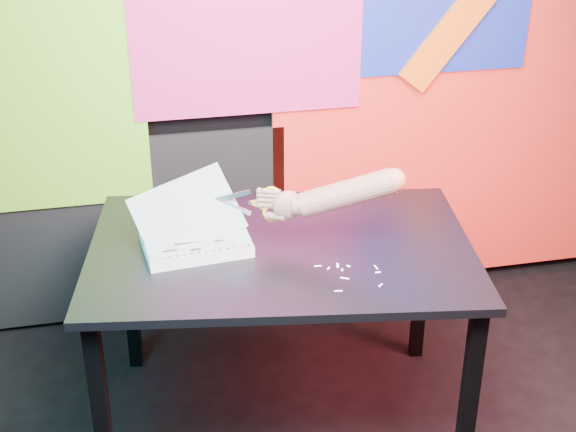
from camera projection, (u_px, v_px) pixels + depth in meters
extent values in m
cube|color=black|center=(306.00, 12.00, 3.27)|extent=(3.00, 0.01, 2.70)
cube|color=red|center=(447.00, 119.00, 3.59)|extent=(1.60, 0.02, 1.60)
cube|color=#D42A75|center=(247.00, 18.00, 3.18)|extent=(0.95, 0.02, 0.80)
cube|color=#6EC526|center=(48.00, 91.00, 3.14)|extent=(0.75, 0.02, 1.00)
cube|color=black|center=(139.00, 229.00, 3.50)|extent=(1.30, 0.02, 0.85)
cube|color=black|center=(102.00, 415.00, 2.55)|extent=(0.06, 0.06, 0.72)
cube|color=black|center=(130.00, 290.00, 3.22)|extent=(0.06, 0.06, 0.72)
cube|color=black|center=(469.00, 400.00, 2.61)|extent=(0.06, 0.06, 0.72)
cube|color=black|center=(421.00, 281.00, 3.28)|extent=(0.06, 0.06, 0.72)
cube|color=black|center=(281.00, 249.00, 2.75)|extent=(1.43, 1.06, 0.03)
cube|color=beige|center=(196.00, 242.00, 2.72)|extent=(0.37, 0.29, 0.04)
cube|color=silver|center=(195.00, 237.00, 2.71)|extent=(0.37, 0.29, 0.00)
cube|color=silver|center=(195.00, 235.00, 2.71)|extent=(0.37, 0.27, 0.11)
cube|color=silver|center=(191.00, 227.00, 2.71)|extent=(0.39, 0.26, 0.18)
cube|color=silver|center=(187.00, 213.00, 2.70)|extent=(0.40, 0.23, 0.26)
cylinder|color=black|center=(155.00, 259.00, 2.57)|extent=(0.01, 0.01, 0.00)
cylinder|color=black|center=(162.00, 258.00, 2.57)|extent=(0.01, 0.01, 0.00)
cylinder|color=black|center=(170.00, 257.00, 2.58)|extent=(0.01, 0.01, 0.00)
cylinder|color=black|center=(177.00, 256.00, 2.59)|extent=(0.01, 0.01, 0.00)
cylinder|color=black|center=(184.00, 255.00, 2.59)|extent=(0.01, 0.01, 0.00)
cylinder|color=black|center=(192.00, 254.00, 2.60)|extent=(0.01, 0.01, 0.00)
cylinder|color=black|center=(199.00, 253.00, 2.61)|extent=(0.01, 0.01, 0.00)
cylinder|color=black|center=(206.00, 252.00, 2.61)|extent=(0.01, 0.01, 0.00)
cylinder|color=black|center=(213.00, 251.00, 2.62)|extent=(0.01, 0.01, 0.00)
cylinder|color=black|center=(220.00, 249.00, 2.63)|extent=(0.01, 0.01, 0.00)
cylinder|color=black|center=(228.00, 248.00, 2.63)|extent=(0.01, 0.01, 0.00)
cylinder|color=black|center=(235.00, 247.00, 2.64)|extent=(0.01, 0.01, 0.00)
cylinder|color=black|center=(242.00, 246.00, 2.64)|extent=(0.01, 0.01, 0.00)
cylinder|color=black|center=(249.00, 245.00, 2.65)|extent=(0.01, 0.01, 0.00)
cylinder|color=black|center=(144.00, 228.00, 2.76)|extent=(0.01, 0.01, 0.00)
cylinder|color=black|center=(151.00, 227.00, 2.77)|extent=(0.01, 0.01, 0.00)
cylinder|color=black|center=(158.00, 226.00, 2.78)|extent=(0.01, 0.01, 0.00)
cylinder|color=black|center=(165.00, 225.00, 2.78)|extent=(0.01, 0.01, 0.00)
cylinder|color=black|center=(171.00, 224.00, 2.79)|extent=(0.01, 0.01, 0.00)
cylinder|color=black|center=(178.00, 223.00, 2.80)|extent=(0.01, 0.01, 0.00)
cylinder|color=black|center=(185.00, 222.00, 2.80)|extent=(0.01, 0.01, 0.00)
cylinder|color=black|center=(192.00, 221.00, 2.81)|extent=(0.01, 0.01, 0.00)
cylinder|color=black|center=(198.00, 220.00, 2.82)|extent=(0.01, 0.01, 0.00)
cylinder|color=black|center=(205.00, 219.00, 2.82)|extent=(0.01, 0.01, 0.00)
cylinder|color=black|center=(212.00, 218.00, 2.83)|extent=(0.01, 0.01, 0.00)
cylinder|color=black|center=(218.00, 217.00, 2.84)|extent=(0.01, 0.01, 0.00)
cylinder|color=black|center=(225.00, 216.00, 2.84)|extent=(0.01, 0.01, 0.00)
cylinder|color=black|center=(231.00, 216.00, 2.85)|extent=(0.01, 0.01, 0.00)
cube|color=black|center=(169.00, 234.00, 2.72)|extent=(0.06, 0.02, 0.00)
cube|color=black|center=(199.00, 232.00, 2.74)|extent=(0.05, 0.02, 0.00)
cube|color=black|center=(187.00, 243.00, 2.67)|extent=(0.08, 0.02, 0.00)
cube|color=black|center=(220.00, 240.00, 2.68)|extent=(0.04, 0.01, 0.00)
cube|color=black|center=(170.00, 251.00, 2.62)|extent=(0.05, 0.02, 0.00)
cube|color=black|center=(204.00, 225.00, 2.78)|extent=(0.06, 0.02, 0.00)
cube|color=black|center=(196.00, 249.00, 2.62)|extent=(0.04, 0.01, 0.00)
cube|color=silver|center=(233.00, 196.00, 2.71)|extent=(0.12, 0.05, 0.06)
cube|color=silver|center=(233.00, 207.00, 2.72)|extent=(0.12, 0.05, 0.06)
cylinder|color=silver|center=(251.00, 203.00, 2.71)|extent=(0.02, 0.02, 0.01)
cube|color=orange|center=(257.00, 205.00, 2.71)|extent=(0.05, 0.03, 0.02)
cube|color=orange|center=(257.00, 201.00, 2.70)|extent=(0.05, 0.03, 0.02)
torus|color=orange|center=(272.00, 196.00, 2.68)|extent=(0.07, 0.04, 0.07)
torus|color=orange|center=(272.00, 213.00, 2.71)|extent=(0.07, 0.04, 0.07)
ellipsoid|color=#B67064|center=(287.00, 205.00, 2.69)|extent=(0.10, 0.06, 0.11)
cylinder|color=#B67064|center=(272.00, 205.00, 2.70)|extent=(0.08, 0.05, 0.02)
cylinder|color=#B67064|center=(272.00, 200.00, 2.69)|extent=(0.08, 0.05, 0.02)
cylinder|color=#B67064|center=(272.00, 196.00, 2.68)|extent=(0.07, 0.04, 0.02)
cylinder|color=#B67064|center=(272.00, 192.00, 2.67)|extent=(0.06, 0.04, 0.02)
cylinder|color=#B67064|center=(276.00, 216.00, 2.70)|extent=(0.07, 0.06, 0.03)
cylinder|color=#B67064|center=(302.00, 205.00, 2.68)|extent=(0.08, 0.09, 0.07)
cylinder|color=#B67064|center=(347.00, 193.00, 2.63)|extent=(0.34, 0.20, 0.19)
sphere|color=#B67064|center=(394.00, 180.00, 2.58)|extent=(0.08, 0.08, 0.08)
cube|color=white|center=(318.00, 266.00, 2.61)|extent=(0.02, 0.01, 0.00)
cube|color=white|center=(338.00, 291.00, 2.48)|extent=(0.03, 0.01, 0.00)
cube|color=white|center=(345.00, 278.00, 2.54)|extent=(0.03, 0.02, 0.00)
cube|color=white|center=(378.00, 272.00, 2.58)|extent=(0.02, 0.01, 0.00)
cube|color=white|center=(342.00, 270.00, 2.59)|extent=(0.01, 0.02, 0.00)
cube|color=white|center=(349.00, 266.00, 2.61)|extent=(0.01, 0.02, 0.00)
cube|color=white|center=(329.00, 268.00, 2.60)|extent=(0.01, 0.02, 0.00)
cube|color=white|center=(376.00, 267.00, 2.61)|extent=(0.01, 0.03, 0.00)
cube|color=white|center=(381.00, 285.00, 2.51)|extent=(0.02, 0.02, 0.00)
cube|color=white|center=(338.00, 265.00, 2.62)|extent=(0.01, 0.03, 0.00)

